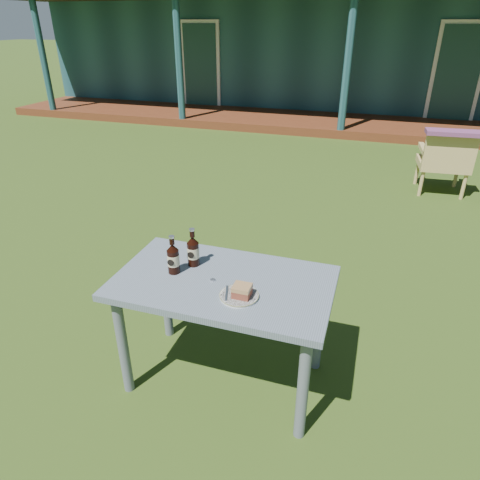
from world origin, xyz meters
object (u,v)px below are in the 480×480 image
(cola_bottle_far, at_px, (173,258))
(armchair_left, at_px, (445,160))
(plate, at_px, (239,296))
(cafe_table, at_px, (223,295))
(cola_bottle_near, at_px, (193,251))
(cake_slice, at_px, (242,291))

(cola_bottle_far, xyz_separation_m, armchair_left, (1.82, 3.87, -0.37))
(plate, bearing_deg, cafe_table, 136.36)
(cola_bottle_near, distance_m, armchair_left, 4.16)
(cola_bottle_near, bearing_deg, cake_slice, -32.28)
(cake_slice, height_order, cola_bottle_near, cola_bottle_near)
(cafe_table, relative_size, cola_bottle_near, 5.15)
(plate, relative_size, armchair_left, 0.26)
(cafe_table, relative_size, cake_slice, 13.04)
(cake_slice, bearing_deg, armchair_left, 70.97)
(plate, xyz_separation_m, cola_bottle_near, (-0.35, 0.23, 0.09))
(cafe_table, xyz_separation_m, cola_bottle_near, (-0.22, 0.10, 0.19))
(armchair_left, bearing_deg, cola_bottle_far, -115.17)
(plate, height_order, cake_slice, cake_slice)
(plate, xyz_separation_m, cake_slice, (0.02, -0.00, 0.04))
(cola_bottle_near, distance_m, cola_bottle_far, 0.13)
(cake_slice, xyz_separation_m, cola_bottle_far, (-0.44, 0.12, 0.05))
(plate, bearing_deg, cola_bottle_near, 147.05)
(plate, xyz_separation_m, armchair_left, (1.39, 3.99, -0.28))
(cola_bottle_near, xyz_separation_m, cola_bottle_far, (-0.07, -0.11, -0.00))
(plate, height_order, cola_bottle_far, cola_bottle_far)
(plate, height_order, cola_bottle_near, cola_bottle_near)
(cola_bottle_far, bearing_deg, cake_slice, -15.48)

